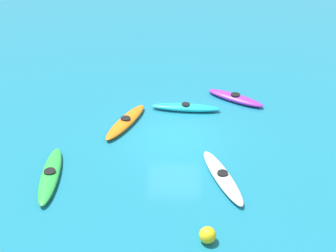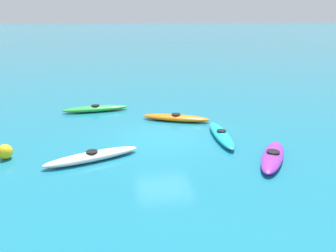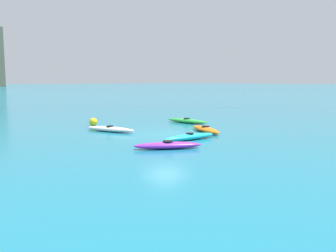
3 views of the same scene
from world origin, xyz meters
name	(u,v)px [view 3 (image 3 of 3)]	position (x,y,z in m)	size (l,w,h in m)	color
ground_plane	(166,134)	(0.00, 0.00, 0.00)	(600.00, 600.00, 0.00)	#19728C
kayak_orange	(205,129)	(2.32, -1.02, 0.16)	(1.98, 3.43, 0.37)	orange
kayak_cyan	(190,137)	(-0.50, -2.45, 0.16)	(3.44, 0.87, 0.37)	#19B7C6
kayak_white	(110,129)	(-1.88, 2.97, 0.16)	(1.77, 3.55, 0.37)	white
kayak_purple	(168,145)	(-3.05, -3.54, 0.16)	(3.02, 2.32, 0.37)	purple
kayak_green	(187,121)	(4.83, 3.05, 0.16)	(1.02, 3.64, 0.37)	green
buoy_yellow	(93,122)	(-1.15, 6.15, 0.28)	(0.56, 0.56, 0.56)	yellow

